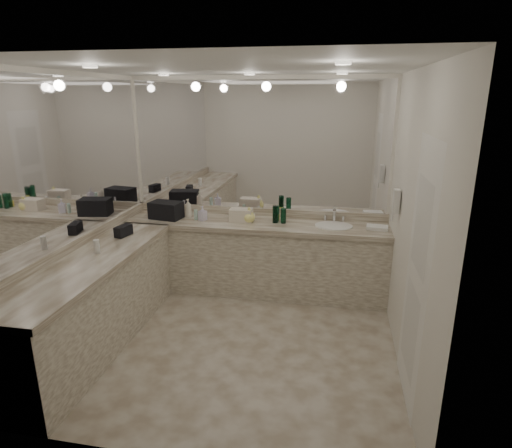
% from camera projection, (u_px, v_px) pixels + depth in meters
% --- Properties ---
extents(floor, '(3.20, 3.20, 0.00)m').
position_uv_depth(floor, '(232.00, 340.00, 4.32)').
color(floor, '#BFB5A4').
rests_on(floor, ground).
extents(ceiling, '(3.20, 3.20, 0.00)m').
position_uv_depth(ceiling, '(227.00, 67.00, 3.56)').
color(ceiling, white).
rests_on(ceiling, floor).
extents(wall_back, '(3.20, 0.02, 2.60)m').
position_uv_depth(wall_back, '(259.00, 185.00, 5.35)').
color(wall_back, silver).
rests_on(wall_back, floor).
extents(wall_left, '(0.02, 3.00, 2.60)m').
position_uv_depth(wall_left, '(73.00, 209.00, 4.22)').
color(wall_left, silver).
rests_on(wall_left, floor).
extents(wall_right, '(0.02, 3.00, 2.60)m').
position_uv_depth(wall_right, '(411.00, 226.00, 3.65)').
color(wall_right, silver).
rests_on(wall_right, floor).
extents(vanity_back_base, '(3.20, 0.60, 0.84)m').
position_uv_depth(vanity_back_base, '(254.00, 259.00, 5.32)').
color(vanity_back_base, beige).
rests_on(vanity_back_base, floor).
extents(vanity_back_top, '(3.20, 0.64, 0.06)m').
position_uv_depth(vanity_back_top, '(254.00, 224.00, 5.18)').
color(vanity_back_top, beige).
rests_on(vanity_back_top, vanity_back_base).
extents(vanity_left_base, '(0.60, 2.40, 0.84)m').
position_uv_depth(vanity_left_base, '(94.00, 305.00, 4.14)').
color(vanity_left_base, beige).
rests_on(vanity_left_base, floor).
extents(vanity_left_top, '(0.64, 2.42, 0.06)m').
position_uv_depth(vanity_left_top, '(89.00, 262.00, 4.01)').
color(vanity_left_top, beige).
rests_on(vanity_left_top, vanity_left_base).
extents(backsplash_back, '(3.20, 0.04, 0.10)m').
position_uv_depth(backsplash_back, '(259.00, 212.00, 5.43)').
color(backsplash_back, beige).
rests_on(backsplash_back, vanity_back_top).
extents(backsplash_left, '(0.04, 3.00, 0.10)m').
position_uv_depth(backsplash_left, '(79.00, 242.00, 4.32)').
color(backsplash_left, beige).
rests_on(backsplash_left, vanity_left_top).
extents(mirror_back, '(3.12, 0.01, 1.55)m').
position_uv_depth(mirror_back, '(259.00, 146.00, 5.20)').
color(mirror_back, white).
rests_on(mirror_back, wall_back).
extents(mirror_left, '(0.01, 2.92, 1.55)m').
position_uv_depth(mirror_left, '(68.00, 161.00, 4.08)').
color(mirror_left, white).
rests_on(mirror_left, wall_left).
extents(sink, '(0.44, 0.44, 0.03)m').
position_uv_depth(sink, '(334.00, 227.00, 5.02)').
color(sink, white).
rests_on(sink, vanity_back_top).
extents(faucet, '(0.24, 0.16, 0.14)m').
position_uv_depth(faucet, '(334.00, 216.00, 5.19)').
color(faucet, silver).
rests_on(faucet, vanity_back_top).
extents(wall_phone, '(0.06, 0.10, 0.24)m').
position_uv_depth(wall_phone, '(396.00, 201.00, 4.31)').
color(wall_phone, white).
rests_on(wall_phone, wall_right).
extents(door, '(0.02, 0.82, 2.10)m').
position_uv_depth(door, '(416.00, 276.00, 3.26)').
color(door, white).
rests_on(door, wall_right).
extents(black_toiletry_bag, '(0.42, 0.30, 0.22)m').
position_uv_depth(black_toiletry_bag, '(166.00, 210.00, 5.30)').
color(black_toiletry_bag, black).
rests_on(black_toiletry_bag, vanity_back_top).
extents(black_bag_spill, '(0.14, 0.22, 0.11)m').
position_uv_depth(black_bag_spill, '(123.00, 231.00, 4.65)').
color(black_bag_spill, black).
rests_on(black_bag_spill, vanity_left_top).
extents(cream_cosmetic_case, '(0.28, 0.18, 0.16)m').
position_uv_depth(cream_cosmetic_case, '(241.00, 215.00, 5.19)').
color(cream_cosmetic_case, beige).
rests_on(cream_cosmetic_case, vanity_back_top).
extents(hand_towel, '(0.25, 0.18, 0.04)m').
position_uv_depth(hand_towel, '(377.00, 228.00, 4.89)').
color(hand_towel, white).
rests_on(hand_towel, vanity_back_top).
extents(lotion_left, '(0.06, 0.06, 0.13)m').
position_uv_depth(lotion_left, '(97.00, 247.00, 4.14)').
color(lotion_left, white).
rests_on(lotion_left, vanity_left_top).
extents(soap_bottle_a, '(0.11, 0.11, 0.23)m').
position_uv_depth(soap_bottle_a, '(188.00, 208.00, 5.35)').
color(soap_bottle_a, silver).
rests_on(soap_bottle_a, vanity_back_top).
extents(soap_bottle_b, '(0.11, 0.11, 0.18)m').
position_uv_depth(soap_bottle_b, '(203.00, 213.00, 5.22)').
color(soap_bottle_b, silver).
rests_on(soap_bottle_b, vanity_back_top).
extents(soap_bottle_c, '(0.16, 0.16, 0.19)m').
position_uv_depth(soap_bottle_c, '(249.00, 215.00, 5.14)').
color(soap_bottle_c, '#FFF88A').
rests_on(soap_bottle_c, vanity_back_top).
extents(green_bottle_0, '(0.07, 0.07, 0.21)m').
position_uv_depth(green_bottle_0, '(275.00, 214.00, 5.12)').
color(green_bottle_0, '#0E482B').
rests_on(green_bottle_0, vanity_back_top).
extents(green_bottle_1, '(0.06, 0.06, 0.18)m').
position_uv_depth(green_bottle_1, '(283.00, 216.00, 5.11)').
color(green_bottle_1, '#0E482B').
rests_on(green_bottle_1, vanity_back_top).
extents(green_bottle_2, '(0.06, 0.06, 0.19)m').
position_uv_depth(green_bottle_2, '(277.00, 213.00, 5.20)').
color(green_bottle_2, '#0E482B').
rests_on(green_bottle_2, vanity_back_top).
extents(amenity_bottle_0, '(0.05, 0.05, 0.13)m').
position_uv_depth(amenity_bottle_0, '(196.00, 215.00, 5.25)').
color(amenity_bottle_0, silver).
rests_on(amenity_bottle_0, vanity_back_top).
extents(amenity_bottle_1, '(0.04, 0.04, 0.09)m').
position_uv_depth(amenity_bottle_1, '(238.00, 215.00, 5.32)').
color(amenity_bottle_1, silver).
rests_on(amenity_bottle_1, vanity_back_top).
extents(amenity_bottle_2, '(0.04, 0.04, 0.08)m').
position_uv_depth(amenity_bottle_2, '(166.00, 214.00, 5.36)').
color(amenity_bottle_2, white).
rests_on(amenity_bottle_2, vanity_back_top).
extents(amenity_bottle_3, '(0.06, 0.06, 0.08)m').
position_uv_depth(amenity_bottle_3, '(277.00, 217.00, 5.25)').
color(amenity_bottle_3, '#F2D84C').
rests_on(amenity_bottle_3, vanity_back_top).
extents(amenity_bottle_4, '(0.04, 0.04, 0.10)m').
position_uv_depth(amenity_bottle_4, '(172.00, 212.00, 5.41)').
color(amenity_bottle_4, silver).
rests_on(amenity_bottle_4, vanity_back_top).
extents(amenity_bottle_5, '(0.04, 0.04, 0.07)m').
position_uv_depth(amenity_bottle_5, '(253.00, 217.00, 5.27)').
color(amenity_bottle_5, white).
rests_on(amenity_bottle_5, vanity_back_top).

